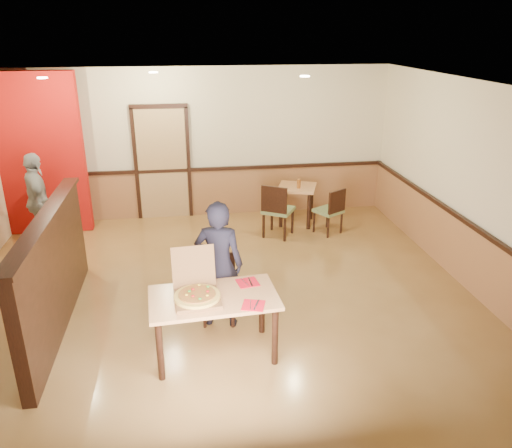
{
  "coord_description": "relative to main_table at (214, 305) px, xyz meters",
  "views": [
    {
      "loc": [
        -0.39,
        -5.81,
        3.44
      ],
      "look_at": [
        0.47,
        0.0,
        1.12
      ],
      "focal_mm": 35.0,
      "sensor_mm": 36.0,
      "label": 1
    }
  ],
  "objects": [
    {
      "name": "booth_partition",
      "position": [
        -1.84,
        0.88,
        0.11
      ],
      "size": [
        0.2,
        3.1,
        1.44
      ],
      "color": "black",
      "rests_on": "floor"
    },
    {
      "name": "diner",
      "position": [
        0.11,
        0.62,
        0.17
      ],
      "size": [
        0.66,
        0.51,
        1.61
      ],
      "primitive_type": "imported",
      "rotation": [
        0.0,
        0.0,
        2.91
      ],
      "color": "black",
      "rests_on": "floor"
    },
    {
      "name": "pizza_box",
      "position": [
        -0.18,
        -0.01,
        0.17
      ],
      "size": [
        0.51,
        0.59,
        0.5
      ],
      "rotation": [
        0.0,
        0.0,
        0.08
      ],
      "color": "brown",
      "rests_on": "main_table"
    },
    {
      "name": "back_door",
      "position": [
        -0.64,
        4.54,
        0.42
      ],
      "size": [
        0.9,
        0.06,
        2.1
      ],
      "primitive_type": "cube",
      "color": "tan",
      "rests_on": "wall_back"
    },
    {
      "name": "ceiling",
      "position": [
        0.16,
        1.08,
        2.17
      ],
      "size": [
        7.0,
        7.0,
        0.0
      ],
      "primitive_type": "plane",
      "rotation": [
        3.14,
        0.0,
        0.0
      ],
      "color": "black",
      "rests_on": "wall_back"
    },
    {
      "name": "main_table",
      "position": [
        0.0,
        0.0,
        0.0
      ],
      "size": [
        1.43,
        0.88,
        0.74
      ],
      "rotation": [
        0.0,
        0.0,
        0.07
      ],
      "color": "tan",
      "rests_on": "floor"
    },
    {
      "name": "red_accent_panel",
      "position": [
        -2.74,
        4.08,
        0.77
      ],
      "size": [
        1.6,
        0.2,
        2.78
      ],
      "primitive_type": "cube",
      "color": "#AA100C",
      "rests_on": "floor"
    },
    {
      "name": "chair_rail_right",
      "position": [
        3.61,
        1.08,
        0.29
      ],
      "size": [
        0.06,
        7.0,
        0.06
      ],
      "primitive_type": "cube",
      "color": "black",
      "rests_on": "wall_right"
    },
    {
      "name": "napkin_far",
      "position": [
        0.4,
        0.25,
        0.11
      ],
      "size": [
        0.27,
        0.27,
        0.01
      ],
      "rotation": [
        0.0,
        0.0,
        0.18
      ],
      "color": "red",
      "rests_on": "main_table"
    },
    {
      "name": "wall_back",
      "position": [
        0.16,
        4.58,
        0.77
      ],
      "size": [
        7.0,
        0.0,
        7.0
      ],
      "primitive_type": "plane",
      "rotation": [
        1.57,
        0.0,
        0.0
      ],
      "color": "beige",
      "rests_on": "floor"
    },
    {
      "name": "side_chair_right",
      "position": [
        2.27,
        3.23,
        -0.17
      ],
      "size": [
        0.57,
        0.57,
        0.84
      ],
      "rotation": [
        0.0,
        0.0,
        3.68
      ],
      "color": "olive",
      "rests_on": "floor"
    },
    {
      "name": "wainscot_right",
      "position": [
        3.63,
        1.08,
        -0.18
      ],
      "size": [
        0.04,
        7.0,
        0.9
      ],
      "primitive_type": "cube",
      "color": "#98633D",
      "rests_on": "floor"
    },
    {
      "name": "chair_rail_back",
      "position": [
        0.16,
        4.53,
        0.29
      ],
      "size": [
        7.0,
        0.06,
        0.06
      ],
      "primitive_type": "cube",
      "color": "black",
      "rests_on": "wall_back"
    },
    {
      "name": "spot_a",
      "position": [
        -2.14,
        2.88,
        2.15
      ],
      "size": [
        0.14,
        0.14,
        0.02
      ],
      "primitive_type": "cylinder",
      "color": "beige",
      "rests_on": "ceiling"
    },
    {
      "name": "wall_right",
      "position": [
        3.66,
        1.08,
        0.77
      ],
      "size": [
        0.0,
        7.0,
        7.0
      ],
      "primitive_type": "plane",
      "rotation": [
        1.57,
        0.0,
        -1.57
      ],
      "color": "beige",
      "rests_on": "floor"
    },
    {
      "name": "napkin_near",
      "position": [
        0.4,
        -0.25,
        0.11
      ],
      "size": [
        0.28,
        0.28,
        0.01
      ],
      "rotation": [
        0.0,
        0.0,
        -0.29
      ],
      "color": "red",
      "rests_on": "main_table"
    },
    {
      "name": "floor",
      "position": [
        0.16,
        1.08,
        -0.63
      ],
      "size": [
        7.0,
        7.0,
        0.0
      ],
      "primitive_type": "plane",
      "color": "#A3763F",
      "rests_on": "ground"
    },
    {
      "name": "passerby",
      "position": [
        -2.63,
        3.41,
        0.17
      ],
      "size": [
        0.69,
        1.01,
        1.59
      ],
      "primitive_type": "imported",
      "rotation": [
        0.0,
        0.0,
        1.93
      ],
      "color": "#93949B",
      "rests_on": "floor"
    },
    {
      "name": "condiment",
      "position": [
        1.79,
        3.73,
        0.17
      ],
      "size": [
        0.07,
        0.07,
        0.17
      ],
      "primitive_type": "cylinder",
      "color": "brown",
      "rests_on": "side_table"
    },
    {
      "name": "wainscot_back",
      "position": [
        0.16,
        4.55,
        -0.18
      ],
      "size": [
        7.0,
        0.04,
        0.9
      ],
      "primitive_type": "cube",
      "color": "#98633D",
      "rests_on": "floor"
    },
    {
      "name": "pizza",
      "position": [
        -0.18,
        -0.06,
        0.16
      ],
      "size": [
        0.58,
        0.58,
        0.03
      ],
      "primitive_type": "cylinder",
      "rotation": [
        0.0,
        0.0,
        -0.21
      ],
      "color": "#E5C153",
      "rests_on": "pizza_box"
    },
    {
      "name": "spot_c",
      "position": [
        1.56,
        2.58,
        2.15
      ],
      "size": [
        0.14,
        0.14,
        0.02
      ],
      "primitive_type": "cylinder",
      "color": "beige",
      "rests_on": "ceiling"
    },
    {
      "name": "side_table",
      "position": [
        1.79,
        3.83,
        -0.08
      ],
      "size": [
        0.85,
        0.85,
        0.72
      ],
      "rotation": [
        0.0,
        0.0,
        -0.34
      ],
      "color": "tan",
      "rests_on": "floor"
    },
    {
      "name": "spot_b",
      "position": [
        -0.64,
        3.58,
        2.15
      ],
      "size": [
        0.14,
        0.14,
        0.02
      ],
      "primitive_type": "cylinder",
      "color": "beige",
      "rests_on": "ceiling"
    },
    {
      "name": "diner_chair",
      "position": [
        0.11,
        0.76,
        -0.17
      ],
      "size": [
        0.47,
        0.47,
        0.84
      ],
      "rotation": [
        0.0,
        0.0,
        -0.13
      ],
      "color": "olive",
      "rests_on": "floor"
    },
    {
      "name": "side_chair_left",
      "position": [
        1.3,
        3.22,
        -0.1
      ],
      "size": [
        0.65,
        0.65,
        0.96
      ],
      "rotation": [
        0.0,
        0.0,
        2.59
      ],
      "color": "olive",
      "rests_on": "floor"
    }
  ]
}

